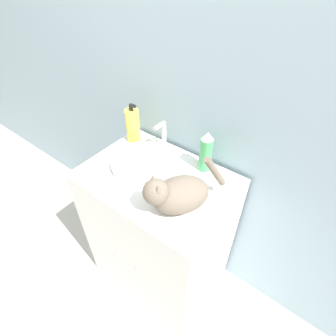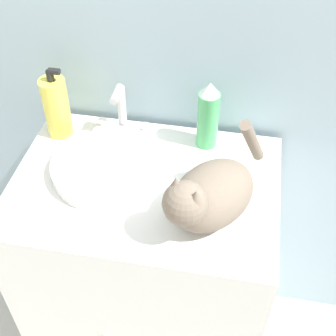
{
  "view_description": "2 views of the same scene",
  "coord_description": "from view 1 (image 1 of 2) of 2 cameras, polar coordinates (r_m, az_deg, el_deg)",
  "views": [
    {
      "loc": [
        0.57,
        -0.41,
        1.68
      ],
      "look_at": [
        0.07,
        0.24,
        0.96
      ],
      "focal_mm": 28.0,
      "sensor_mm": 36.0,
      "label": 1
    },
    {
      "loc": [
        0.21,
        -0.57,
        1.73
      ],
      "look_at": [
        0.07,
        0.19,
        0.97
      ],
      "focal_mm": 50.0,
      "sensor_mm": 36.0,
      "label": 2
    }
  ],
  "objects": [
    {
      "name": "ground_plane",
      "position": [
        1.82,
        -7.12,
        -26.63
      ],
      "size": [
        8.0,
        8.0,
        0.0
      ],
      "primitive_type": "plane",
      "color": "beige"
    },
    {
      "name": "wall_back",
      "position": [
        1.18,
        6.44,
        20.05
      ],
      "size": [
        6.0,
        0.05,
        2.5
      ],
      "color": "#9EB7C6",
      "rests_on": "ground_plane"
    },
    {
      "name": "vanity_cabinet",
      "position": [
        1.52,
        -2.02,
        -13.86
      ],
      "size": [
        0.7,
        0.51,
        0.86
      ],
      "color": "white",
      "rests_on": "ground_plane"
    },
    {
      "name": "sink_basin",
      "position": [
        1.25,
        -5.48,
        1.18
      ],
      "size": [
        0.3,
        0.3,
        0.04
      ],
      "color": "white",
      "rests_on": "vanity_cabinet"
    },
    {
      "name": "faucet",
      "position": [
        1.31,
        -1.02,
        6.44
      ],
      "size": [
        0.16,
        0.08,
        0.17
      ],
      "color": "silver",
      "rests_on": "vanity_cabinet"
    },
    {
      "name": "cat",
      "position": [
        1.02,
        1.97,
        -5.55
      ],
      "size": [
        0.26,
        0.33,
        0.22
      ],
      "rotation": [
        0.0,
        0.0,
        -2.13
      ],
      "color": "#7A6B5B",
      "rests_on": "vanity_cabinet"
    },
    {
      "name": "soap_bottle",
      "position": [
        1.38,
        -7.67,
        9.19
      ],
      "size": [
        0.07,
        0.07,
        0.22
      ],
      "color": "#EADB4C",
      "rests_on": "vanity_cabinet"
    },
    {
      "name": "spray_bottle",
      "position": [
        1.19,
        8.22,
        3.49
      ],
      "size": [
        0.06,
        0.06,
        0.2
      ],
      "color": "#4CB266",
      "rests_on": "vanity_cabinet"
    }
  ]
}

